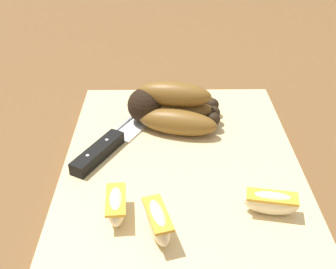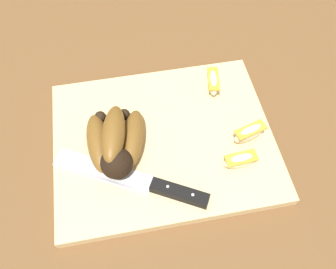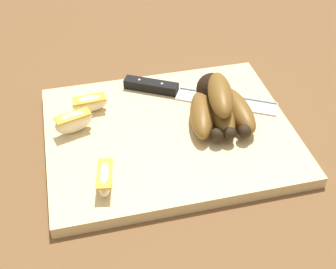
% 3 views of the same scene
% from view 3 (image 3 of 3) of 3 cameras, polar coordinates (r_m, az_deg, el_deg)
% --- Properties ---
extents(ground_plane, '(6.00, 6.00, 0.00)m').
position_cam_3_polar(ground_plane, '(0.77, 1.26, -1.02)').
color(ground_plane, brown).
extents(cutting_board, '(0.41, 0.33, 0.02)m').
position_cam_3_polar(cutting_board, '(0.77, 0.16, 0.08)').
color(cutting_board, '#DBBC84').
rests_on(cutting_board, ground_plane).
extents(banana_bunch, '(0.12, 0.15, 0.07)m').
position_cam_3_polar(banana_bunch, '(0.77, 6.34, 3.69)').
color(banana_bunch, black).
rests_on(banana_bunch, cutting_board).
extents(chefs_knife, '(0.26, 0.16, 0.02)m').
position_cam_3_polar(chefs_knife, '(0.84, 1.08, 5.44)').
color(chefs_knife, silver).
rests_on(chefs_knife, cutting_board).
extents(apple_wedge_near, '(0.06, 0.03, 0.03)m').
position_cam_3_polar(apple_wedge_near, '(0.80, -9.72, 3.85)').
color(apple_wedge_near, beige).
rests_on(apple_wedge_near, cutting_board).
extents(apple_wedge_middle, '(0.07, 0.04, 0.04)m').
position_cam_3_polar(apple_wedge_middle, '(0.76, -11.67, 1.56)').
color(apple_wedge_middle, beige).
rests_on(apple_wedge_middle, cutting_board).
extents(apple_wedge_far, '(0.03, 0.07, 0.03)m').
position_cam_3_polar(apple_wedge_far, '(0.66, -7.85, -5.39)').
color(apple_wedge_far, beige).
rests_on(apple_wedge_far, cutting_board).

